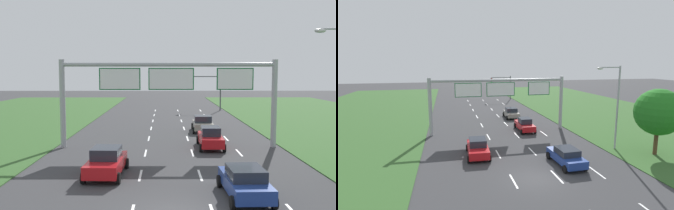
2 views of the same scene
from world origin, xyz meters
The scene contains 9 objects.
lane_dashes_inner_left centered at (-1.75, 12.00, 0.00)m, with size 0.14×62.40×0.01m.
lane_dashes_inner_right centered at (1.75, 12.00, 0.00)m, with size 0.14×62.40×0.01m.
lane_dashes_slip centered at (5.25, 12.00, 0.00)m, with size 0.14×62.40×0.01m.
car_near_red centered at (-3.73, 6.01, 0.82)m, with size 2.27×4.43×1.67m.
car_lead_silver centered at (3.53, 2.12, 0.78)m, with size 2.20×4.43×1.52m.
car_mid_lane centered at (3.54, 21.98, 0.80)m, with size 2.26×4.07×1.60m.
car_far_ahead centered at (3.32, 13.83, 0.82)m, with size 2.05×4.46×1.70m.
sign_gantry centered at (0.12, 14.09, 4.96)m, with size 17.24×0.44×7.00m.
traffic_light_mast centered at (6.38, 42.05, 3.87)m, with size 4.76×0.49×5.60m.
Camera 1 is at (-0.35, -15.44, 6.10)m, focal length 40.00 mm.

